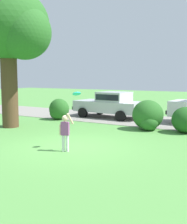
# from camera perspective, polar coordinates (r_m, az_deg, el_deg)

# --- Properties ---
(ground_plane) EXTENTS (80.00, 80.00, 0.00)m
(ground_plane) POSITION_cam_1_polar(r_m,az_deg,el_deg) (10.51, -4.32, -6.66)
(ground_plane) COLOR #518E42
(driveway_strip) EXTENTS (28.00, 4.40, 0.02)m
(driveway_strip) POSITION_cam_1_polar(r_m,az_deg,el_deg) (16.69, 10.02, -1.64)
(driveway_strip) COLOR gray
(driveway_strip) RESTS_ON ground
(oak_tree_large) EXTENTS (4.28, 3.94, 6.62)m
(oak_tree_large) POSITION_cam_1_polar(r_m,az_deg,el_deg) (14.87, -15.72, 15.37)
(oak_tree_large) COLOR #513823
(oak_tree_large) RESTS_ON ground
(shrub_near_tree) EXTENTS (1.18, 1.09, 1.20)m
(shrub_near_tree) POSITION_cam_1_polar(r_m,az_deg,el_deg) (16.93, -6.81, 0.36)
(shrub_near_tree) COLOR #286023
(shrub_near_tree) RESTS_ON ground
(shrub_centre_left) EXTENTS (1.45, 1.43, 1.38)m
(shrub_centre_left) POSITION_cam_1_polar(r_m,az_deg,el_deg) (13.82, 10.56, -0.78)
(shrub_centre_left) COLOR #286023
(shrub_centre_left) RESTS_ON ground
(shrub_centre) EXTENTS (1.20, 1.30, 1.15)m
(shrub_centre) POSITION_cam_1_polar(r_m,az_deg,el_deg) (13.49, 17.53, -1.60)
(shrub_centre) COLOR #1E511C
(shrub_centre) RESTS_ON ground
(parked_sedan) EXTENTS (4.50, 2.30, 1.56)m
(parked_sedan) POSITION_cam_1_polar(r_m,az_deg,el_deg) (17.54, 3.41, 1.62)
(parked_sedan) COLOR silver
(parked_sedan) RESTS_ON ground
(child_thrower) EXTENTS (0.39, 0.37, 1.29)m
(child_thrower) POSITION_cam_1_polar(r_m,az_deg,el_deg) (9.67, -5.54, -3.52)
(child_thrower) COLOR white
(child_thrower) RESTS_ON ground
(frisbee) EXTENTS (0.30, 0.28, 0.19)m
(frisbee) POSITION_cam_1_polar(r_m,az_deg,el_deg) (9.87, -3.30, 3.59)
(frisbee) COLOR #1EB7B2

